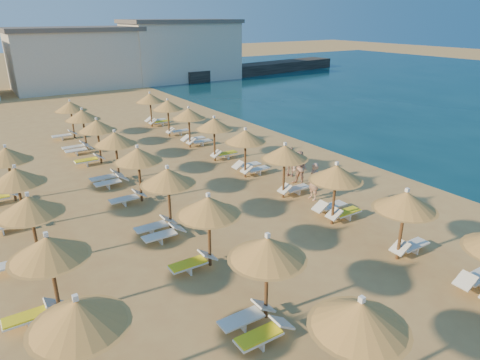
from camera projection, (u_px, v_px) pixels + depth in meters
ground at (292, 238)px, 17.72m from camera, size 220.00×220.00×0.00m
jetty at (261, 68)px, 67.62m from camera, size 30.26×8.29×1.50m
hotel_blocks at (79, 58)px, 52.82m from camera, size 46.76×9.02×8.10m
parasol_row_east at (285, 153)px, 20.84m from camera, size 2.34×37.14×2.90m
parasol_row_west at (168, 178)px, 17.71m from camera, size 2.34×37.14×2.90m
parasol_row_inland at (38, 226)px, 13.67m from camera, size 2.34×19.74×2.90m
loungers at (209, 214)px, 19.08m from camera, size 14.62×36.26×0.66m
beachgoer_c at (290, 161)px, 24.37m from camera, size 0.90×1.06×1.70m
beachgoer_b at (300, 168)px, 22.96m from camera, size 0.90×1.05×1.90m
beachgoer_a at (314, 182)px, 21.14m from camera, size 0.51×0.73×1.91m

